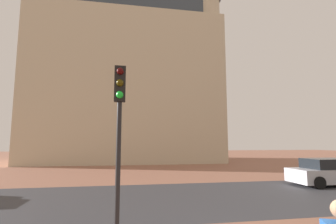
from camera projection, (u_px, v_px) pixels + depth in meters
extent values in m
plane|color=#93604C|center=(170.00, 187.00, 13.40)|extent=(120.00, 120.00, 0.00)
cube|color=#38383D|center=(180.00, 197.00, 10.90)|extent=(120.00, 7.23, 0.00)
cube|color=beige|center=(127.00, 93.00, 33.59)|extent=(22.76, 12.69, 17.92)
cube|color=#38424C|center=(129.00, 21.00, 34.82)|extent=(20.94, 11.68, 2.40)
cube|color=beige|center=(148.00, 32.00, 35.12)|extent=(5.88, 5.88, 35.54)
cylinder|color=beige|center=(37.00, 64.00, 27.37)|extent=(2.80, 2.80, 21.75)
cylinder|color=beige|center=(210.00, 79.00, 30.71)|extent=(2.80, 2.80, 20.32)
cube|color=#B2B2BC|center=(327.00, 175.00, 14.06)|extent=(4.08, 1.87, 0.75)
cube|color=black|center=(327.00, 163.00, 14.14)|extent=(2.29, 1.64, 0.55)
cylinder|color=black|center=(335.00, 177.00, 15.18)|extent=(0.64, 0.22, 0.64)
cylinder|color=black|center=(295.00, 178.00, 14.71)|extent=(0.64, 0.22, 0.64)
cylinder|color=black|center=(319.00, 183.00, 12.88)|extent=(0.64, 0.22, 0.64)
cylinder|color=black|center=(118.00, 171.00, 6.09)|extent=(0.12, 0.12, 3.40)
cube|color=black|center=(120.00, 84.00, 6.35)|extent=(0.28, 0.24, 0.90)
sphere|color=#390606|center=(120.00, 71.00, 6.26)|extent=(0.18, 0.18, 0.18)
sphere|color=#3C3306|center=(120.00, 83.00, 6.23)|extent=(0.18, 0.18, 0.18)
sphere|color=green|center=(120.00, 95.00, 6.19)|extent=(0.18, 0.18, 0.18)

